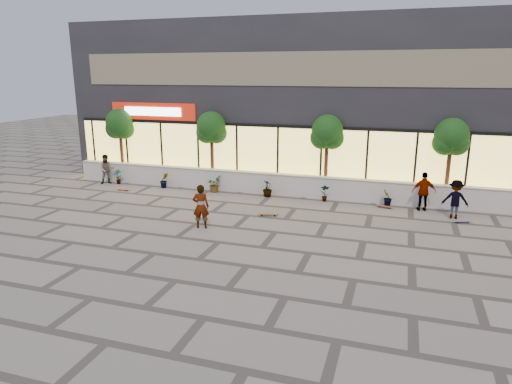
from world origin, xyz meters
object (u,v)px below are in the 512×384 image
(tree_east, at_px, (451,139))
(skater_center, at_px, (201,206))
(tree_midwest, at_px, (211,129))
(skater_right_far, at_px, (455,199))
(skateboard_center, at_px, (268,214))
(skateboard_left, at_px, (123,189))
(skater_left, at_px, (107,169))
(tree_west, at_px, (120,126))
(tree_mideast, at_px, (327,134))
(skateboard_right_near, at_px, (384,206))
(skater_right_near, at_px, (424,192))
(skateboard_right_far, at_px, (462,221))

(tree_east, relative_size, skater_center, 2.28)
(tree_midwest, bearing_deg, skater_center, -70.52)
(tree_east, bearing_deg, skater_right_far, -84.68)
(skater_right_far, height_order, skateboard_center, skater_right_far)
(skateboard_left, bearing_deg, skater_left, 149.20)
(tree_west, relative_size, skater_right_far, 2.43)
(tree_mideast, xyz_separation_m, skateboard_right_near, (2.91, -1.50, -2.91))
(tree_midwest, distance_m, skateboard_right_near, 9.50)
(tree_midwest, height_order, tree_east, same)
(tree_east, relative_size, skater_right_far, 2.43)
(skater_right_near, relative_size, skateboard_left, 2.39)
(tree_west, height_order, tree_mideast, same)
(tree_east, relative_size, skater_right_near, 2.29)
(tree_west, distance_m, skateboard_center, 11.07)
(tree_midwest, xyz_separation_m, skateboard_right_far, (11.98, -2.68, -2.92))
(tree_midwest, relative_size, skateboard_right_near, 5.37)
(skater_right_far, height_order, skateboard_right_near, skater_right_far)
(skater_right_far, relative_size, skateboard_right_far, 2.25)
(skater_left, xyz_separation_m, skateboard_right_near, (14.46, -0.10, -0.73))
(skater_center, relative_size, skateboard_center, 1.93)
(skateboard_right_far, bearing_deg, skateboard_left, 156.75)
(skater_center, height_order, skateboard_center, skater_center)
(skater_right_far, xyz_separation_m, skateboard_center, (-7.38, -2.06, -0.72))
(tree_mideast, bearing_deg, skater_right_far, -20.60)
(tree_midwest, height_order, skateboard_right_near, tree_midwest)
(tree_mideast, relative_size, skater_center, 2.28)
(tree_mideast, distance_m, skateboard_left, 10.63)
(skateboard_center, height_order, skateboard_right_far, skateboard_center)
(tree_east, height_order, skater_right_far, tree_east)
(tree_east, distance_m, skater_right_far, 3.06)
(skateboard_left, height_order, skateboard_right_far, skateboard_left)
(tree_mideast, distance_m, skateboard_center, 5.38)
(skater_right_near, bearing_deg, tree_east, -136.44)
(tree_midwest, xyz_separation_m, tree_east, (11.50, 0.00, 0.00))
(skater_left, bearing_deg, tree_west, 53.02)
(skater_left, height_order, skateboard_center, skater_left)
(tree_east, xyz_separation_m, skater_left, (-17.05, -1.40, -2.19))
(tree_west, relative_size, skateboard_left, 5.49)
(tree_midwest, xyz_separation_m, skater_right_far, (11.70, -2.14, -2.18))
(tree_east, relative_size, skateboard_center, 4.39)
(tree_east, height_order, skateboard_right_near, tree_east)
(tree_west, relative_size, skateboard_center, 4.39)
(skater_left, distance_m, skateboard_right_far, 17.59)
(tree_mideast, bearing_deg, skateboard_right_near, -27.25)
(tree_mideast, xyz_separation_m, skater_right_near, (4.50, -1.40, -2.13))
(tree_west, relative_size, skateboard_right_near, 5.37)
(skater_left, distance_m, skater_right_far, 17.27)
(tree_west, bearing_deg, skateboard_right_far, -8.73)
(tree_mideast, xyz_separation_m, skateboard_center, (-1.68, -4.20, -2.90))
(tree_midwest, bearing_deg, tree_west, 180.00)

